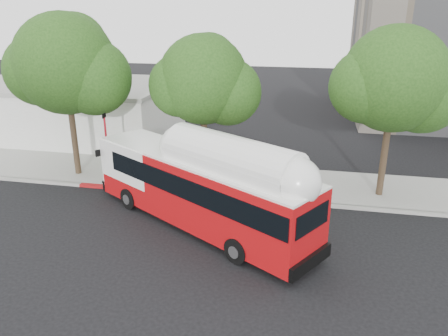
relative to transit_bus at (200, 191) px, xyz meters
name	(u,v)px	position (x,y,z in m)	size (l,w,h in m)	color
ground	(195,230)	(-0.16, -0.51, -1.83)	(120.00, 120.00, 0.00)	black
sidewalk	(223,179)	(-0.16, 5.99, -1.76)	(60.00, 5.00, 0.15)	gray
curb_strip	(213,196)	(-0.16, 3.39, -1.76)	(60.00, 0.30, 0.15)	gray
red_curb_segment	(162,191)	(-3.16, 3.39, -1.75)	(10.00, 0.32, 0.16)	#9D1113
street_tree_left	(74,68)	(-8.69, 5.05, 4.77)	(6.67, 5.80, 9.74)	#2D2116
street_tree_mid	(211,83)	(-0.76, 5.55, 4.07)	(5.75, 5.00, 8.62)	#2D2116
street_tree_right	(403,84)	(9.27, 5.35, 4.42)	(6.21, 5.40, 9.18)	#2D2116
low_commercial_bldg	(72,108)	(-14.16, 13.49, 0.32)	(16.20, 10.20, 4.25)	silver
transit_bus	(200,191)	(0.00, 0.00, 0.00)	(12.45, 8.94, 3.92)	#AA0B0F
signal_pole	(107,149)	(-6.62, 4.12, 0.35)	(0.12, 0.40, 4.25)	#AF1220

